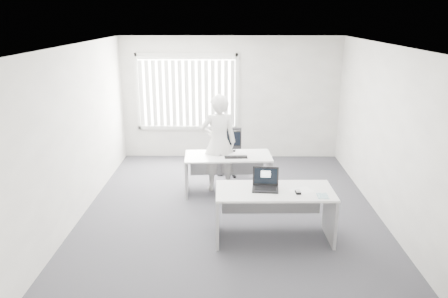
{
  "coord_description": "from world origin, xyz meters",
  "views": [
    {
      "loc": [
        -0.01,
        -6.93,
        3.25
      ],
      "look_at": [
        -0.11,
        0.15,
        1.06
      ],
      "focal_mm": 35.0,
      "sensor_mm": 36.0,
      "label": 1
    }
  ],
  "objects_px": {
    "laptop": "(265,181)",
    "desk_near": "(274,204)",
    "monitor": "(231,141)",
    "person": "(219,143)",
    "office_chair": "(231,159)",
    "desk_far": "(228,166)"
  },
  "relations": [
    {
      "from": "person",
      "to": "desk_near",
      "type": "bearing_deg",
      "value": 104.22
    },
    {
      "from": "office_chair",
      "to": "laptop",
      "type": "height_order",
      "value": "laptop"
    },
    {
      "from": "desk_near",
      "to": "person",
      "type": "xyz_separation_m",
      "value": [
        -0.87,
        1.93,
        0.37
      ]
    },
    {
      "from": "desk_near",
      "to": "person",
      "type": "height_order",
      "value": "person"
    },
    {
      "from": "laptop",
      "to": "monitor",
      "type": "relative_size",
      "value": 0.95
    },
    {
      "from": "desk_far",
      "to": "office_chair",
      "type": "xyz_separation_m",
      "value": [
        0.06,
        1.04,
        -0.23
      ]
    },
    {
      "from": "laptop",
      "to": "desk_near",
      "type": "bearing_deg",
      "value": 7.4
    },
    {
      "from": "desk_near",
      "to": "office_chair",
      "type": "xyz_separation_m",
      "value": [
        -0.63,
        2.85,
        -0.27
      ]
    },
    {
      "from": "desk_far",
      "to": "monitor",
      "type": "height_order",
      "value": "monitor"
    },
    {
      "from": "desk_near",
      "to": "laptop",
      "type": "relative_size",
      "value": 4.56
    },
    {
      "from": "desk_near",
      "to": "desk_far",
      "type": "xyz_separation_m",
      "value": [
        -0.69,
        1.81,
        -0.04
      ]
    },
    {
      "from": "desk_near",
      "to": "monitor",
      "type": "xyz_separation_m",
      "value": [
        -0.65,
        2.08,
        0.37
      ]
    },
    {
      "from": "desk_far",
      "to": "monitor",
      "type": "xyz_separation_m",
      "value": [
        0.05,
        0.27,
        0.4
      ]
    },
    {
      "from": "desk_far",
      "to": "monitor",
      "type": "relative_size",
      "value": 4.11
    },
    {
      "from": "person",
      "to": "monitor",
      "type": "bearing_deg",
      "value": -157.0
    },
    {
      "from": "office_chair",
      "to": "laptop",
      "type": "bearing_deg",
      "value": -75.5
    },
    {
      "from": "desk_far",
      "to": "office_chair",
      "type": "bearing_deg",
      "value": 82.95
    },
    {
      "from": "person",
      "to": "monitor",
      "type": "relative_size",
      "value": 4.65
    },
    {
      "from": "desk_far",
      "to": "office_chair",
      "type": "relative_size",
      "value": 1.72
    },
    {
      "from": "desk_near",
      "to": "monitor",
      "type": "distance_m",
      "value": 2.21
    },
    {
      "from": "desk_near",
      "to": "laptop",
      "type": "xyz_separation_m",
      "value": [
        -0.14,
        -0.01,
        0.37
      ]
    },
    {
      "from": "desk_far",
      "to": "monitor",
      "type": "bearing_deg",
      "value": 76.65
    }
  ]
}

